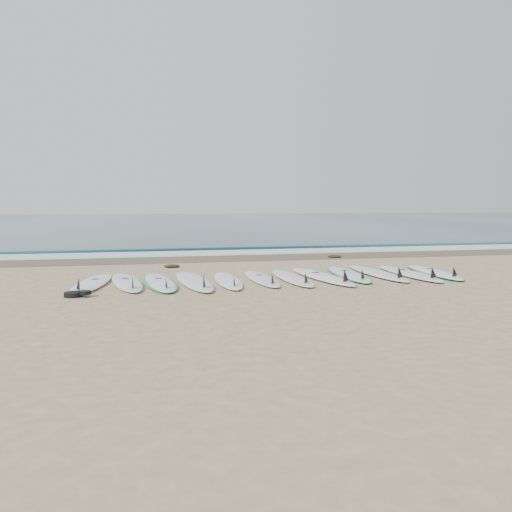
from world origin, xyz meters
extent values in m
plane|color=tan|center=(0.00, 0.00, 0.00)|extent=(120.00, 120.00, 0.00)
cube|color=#1C4E58|center=(0.00, 32.50, 0.01)|extent=(120.00, 55.00, 0.03)
cube|color=brown|center=(0.00, 4.10, 0.01)|extent=(120.00, 1.80, 0.01)
cube|color=silver|center=(0.00, 5.50, 0.02)|extent=(120.00, 1.40, 0.04)
cube|color=#1C4E58|center=(0.00, 7.00, 0.05)|extent=(120.00, 1.00, 0.10)
ellipsoid|color=white|center=(-3.66, 0.00, 0.04)|extent=(0.87, 2.61, 0.08)
cone|color=black|center=(-3.79, -0.92, 0.19)|extent=(0.25, 0.30, 0.27)
cylinder|color=navy|center=(-3.63, 0.25, 0.09)|extent=(0.17, 0.17, 0.01)
ellipsoid|color=white|center=(-3.01, 0.01, 0.04)|extent=(0.90, 2.54, 0.08)
cone|color=black|center=(-2.87, -0.89, 0.19)|extent=(0.25, 0.30, 0.27)
cylinder|color=navy|center=(-3.05, 0.24, 0.08)|extent=(0.16, 0.16, 0.01)
ellipsoid|color=white|center=(-2.38, -0.12, 0.04)|extent=(0.77, 2.50, 0.08)
ellipsoid|color=#13C15C|center=(-2.38, -0.12, 0.04)|extent=(0.85, 2.53, 0.06)
cone|color=black|center=(-2.28, -1.01, 0.19)|extent=(0.23, 0.28, 0.26)
cylinder|color=navy|center=(-2.40, 0.12, 0.08)|extent=(0.16, 0.16, 0.01)
ellipsoid|color=white|center=(-1.71, -0.16, 0.05)|extent=(0.82, 2.72, 0.09)
cone|color=black|center=(-1.62, -1.13, 0.20)|extent=(0.25, 0.31, 0.29)
ellipsoid|color=white|center=(-1.03, -0.19, 0.04)|extent=(0.54, 2.34, 0.08)
cone|color=black|center=(-1.05, -1.04, 0.18)|extent=(0.20, 0.25, 0.25)
ellipsoid|color=silver|center=(-0.31, -0.08, 0.04)|extent=(0.54, 2.33, 0.08)
cone|color=black|center=(-0.29, -0.93, 0.18)|extent=(0.20, 0.25, 0.25)
cylinder|color=navy|center=(-0.32, 0.14, 0.08)|extent=(0.14, 0.14, 0.01)
ellipsoid|color=silver|center=(0.32, -0.12, 0.04)|extent=(0.55, 2.46, 0.08)
cone|color=black|center=(0.34, -1.02, 0.19)|extent=(0.21, 0.27, 0.26)
ellipsoid|color=white|center=(0.99, -0.08, 0.05)|extent=(0.90, 2.81, 0.09)
cone|color=black|center=(1.11, -1.08, 0.21)|extent=(0.27, 0.32, 0.29)
cylinder|color=navy|center=(0.96, 0.18, 0.09)|extent=(0.18, 0.18, 0.01)
ellipsoid|color=white|center=(1.68, 0.13, 0.04)|extent=(0.74, 2.55, 0.08)
ellipsoid|color=#13C15C|center=(1.68, 0.13, 0.04)|extent=(0.83, 2.57, 0.06)
cone|color=black|center=(1.60, -0.79, 0.19)|extent=(0.24, 0.29, 0.27)
cylinder|color=navy|center=(1.70, 0.37, 0.09)|extent=(0.16, 0.16, 0.01)
ellipsoid|color=white|center=(2.36, 0.12, 0.05)|extent=(0.59, 2.65, 0.09)
cone|color=black|center=(2.38, -0.85, 0.20)|extent=(0.23, 0.29, 0.28)
ellipsoid|color=white|center=(3.03, -0.05, 0.05)|extent=(0.57, 2.67, 0.09)
cone|color=black|center=(3.02, -1.02, 0.20)|extent=(0.23, 0.29, 0.28)
cylinder|color=navy|center=(3.03, 0.21, 0.09)|extent=(0.15, 0.15, 0.01)
ellipsoid|color=white|center=(3.69, 0.01, 0.04)|extent=(0.76, 2.51, 0.08)
ellipsoid|color=#13C15C|center=(3.69, 0.01, 0.04)|extent=(0.85, 2.54, 0.06)
cone|color=black|center=(3.60, -0.88, 0.19)|extent=(0.23, 0.28, 0.26)
cylinder|color=navy|center=(3.71, 0.25, 0.08)|extent=(0.16, 0.16, 0.01)
ellipsoid|color=black|center=(-2.02, 2.39, 0.04)|extent=(0.39, 0.31, 0.08)
ellipsoid|color=black|center=(2.70, 3.57, 0.04)|extent=(0.40, 0.31, 0.08)
cylinder|color=black|center=(-3.84, -1.14, 0.04)|extent=(0.32, 0.32, 0.08)
cylinder|color=black|center=(-3.64, -1.24, 0.08)|extent=(0.20, 0.20, 0.06)
camera|label=1|loc=(-2.58, -10.00, 1.60)|focal=35.00mm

